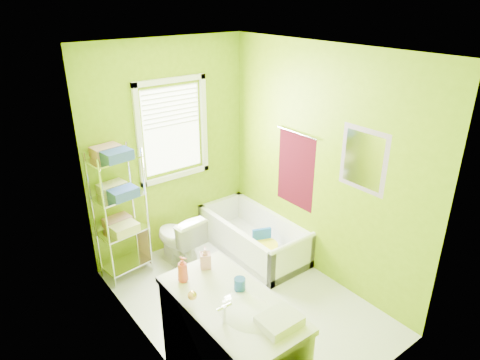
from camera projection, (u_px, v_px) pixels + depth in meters
ground at (243, 301)px, 4.58m from camera, size 2.90×2.90×0.00m
room_envelope at (244, 168)px, 3.95m from camera, size 2.14×2.94×2.62m
window at (172, 125)px, 4.99m from camera, size 0.92×0.05×1.22m
door at (213, 323)px, 2.87m from camera, size 0.09×0.80×2.00m
right_wall_decor at (321, 166)px, 4.61m from camera, size 0.04×1.48×1.17m
bathtub at (254, 240)px, 5.41m from camera, size 0.69×1.48×0.48m
toilet at (179, 239)px, 5.08m from camera, size 0.45×0.71×0.69m
vanity at (232, 345)px, 3.37m from camera, size 0.62×1.22×1.14m
wire_shelf_unit at (120, 201)px, 4.66m from camera, size 0.56×0.45×1.56m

